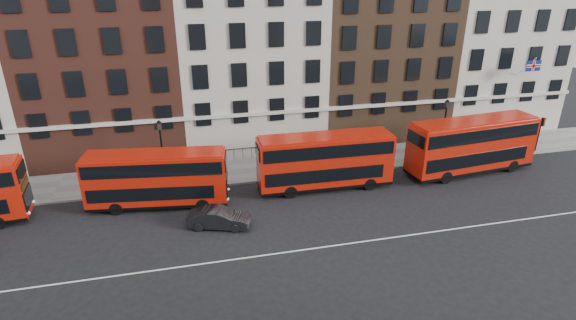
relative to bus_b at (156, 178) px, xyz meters
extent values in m
plane|color=black|center=(8.68, -5.79, -2.21)|extent=(120.00, 120.00, 0.00)
cube|color=gray|center=(8.68, 4.71, -2.14)|extent=(80.00, 5.00, 0.15)
cube|color=gray|center=(8.68, 2.21, -2.13)|extent=(80.00, 0.30, 0.16)
cube|color=white|center=(8.68, -7.79, -2.21)|extent=(70.00, 0.12, 0.01)
cube|color=brown|center=(-4.12, 12.21, 8.79)|extent=(12.80, 10.00, 22.00)
cube|color=#B3AE9E|center=(8.68, 12.21, 7.29)|extent=(12.80, 10.00, 19.00)
cube|color=brown|center=(21.48, 12.21, 8.29)|extent=(12.80, 10.00, 21.00)
cube|color=#BAB4A1|center=(34.28, 12.21, 7.79)|extent=(12.80, 10.00, 20.00)
cube|color=black|center=(-8.53, 0.44, -0.69)|extent=(0.26, 2.15, 1.27)
cube|color=black|center=(-8.53, 0.44, 0.36)|extent=(0.24, 1.86, 0.41)
cylinder|color=black|center=(-10.46, 1.37, -1.72)|extent=(1.00, 0.36, 0.98)
cube|color=#BA1809|center=(0.03, 0.00, -0.05)|extent=(9.97, 3.63, 3.67)
cube|color=black|center=(0.03, 0.00, -1.77)|extent=(9.98, 3.67, 0.22)
cube|color=black|center=(-0.24, 0.03, -0.68)|extent=(8.88, 3.55, 0.97)
cube|color=black|center=(0.03, 0.00, 1.09)|extent=(9.62, 3.65, 0.93)
cube|color=#BA1809|center=(0.03, 0.00, 1.83)|extent=(9.67, 3.41, 0.17)
cube|color=black|center=(4.90, -0.67, -0.77)|extent=(0.35, 2.03, 1.21)
cube|color=black|center=(4.90, -0.67, 0.22)|extent=(0.31, 1.76, 0.39)
cylinder|color=black|center=(3.02, -1.47, -1.75)|extent=(0.96, 0.38, 0.93)
cylinder|color=black|center=(3.30, 0.60, -1.75)|extent=(0.96, 0.38, 0.93)
cylinder|color=black|center=(-2.87, -0.65, -1.75)|extent=(0.96, 0.38, 0.93)
cylinder|color=black|center=(-2.59, 1.41, -1.75)|extent=(0.96, 0.38, 0.93)
cube|color=#BA1809|center=(12.50, 0.00, 0.07)|extent=(10.36, 2.68, 3.88)
cube|color=black|center=(12.50, 0.00, -1.75)|extent=(10.36, 2.72, 0.24)
cube|color=black|center=(12.20, 0.00, -0.59)|extent=(9.18, 2.73, 1.03)
cube|color=black|center=(12.50, 0.00, 1.28)|extent=(9.97, 2.75, 0.98)
cube|color=#BA1809|center=(12.50, 0.00, 2.06)|extent=(10.06, 2.47, 0.18)
cube|color=black|center=(17.69, -0.12, -0.69)|extent=(0.13, 2.16, 1.28)
cube|color=black|center=(17.69, -0.12, 0.36)|extent=(0.12, 1.87, 0.41)
cylinder|color=black|center=(15.81, -1.18, -1.72)|extent=(0.99, 0.30, 0.98)
cylinder|color=black|center=(15.86, 1.02, -1.72)|extent=(0.99, 0.30, 0.98)
cylinder|color=black|center=(9.53, -1.04, -1.72)|extent=(0.99, 0.30, 0.98)
cylinder|color=black|center=(9.58, 1.16, -1.72)|extent=(0.99, 0.30, 0.98)
cube|color=#BA1809|center=(25.15, 0.00, 0.22)|extent=(11.20, 3.73, 4.13)
cube|color=black|center=(25.15, 0.00, -1.72)|extent=(11.20, 3.77, 0.25)
cube|color=black|center=(24.84, -0.04, -0.48)|extent=(9.96, 3.69, 1.10)
cube|color=black|center=(25.15, 0.00, 1.50)|extent=(10.79, 3.77, 1.05)
cube|color=#BA1809|center=(25.15, 0.00, 2.34)|extent=(10.87, 3.49, 0.19)
cube|color=black|center=(30.66, 0.57, -0.59)|extent=(0.32, 2.30, 1.36)
cube|color=black|center=(30.66, 0.57, 0.53)|extent=(0.29, 1.99, 0.44)
cylinder|color=black|center=(28.81, -0.80, -1.69)|extent=(1.07, 0.40, 1.05)
cylinder|color=black|center=(28.57, 1.53, -1.69)|extent=(1.07, 0.40, 1.05)
cylinder|color=black|center=(22.15, -1.49, -1.69)|extent=(1.07, 0.40, 1.05)
cylinder|color=black|center=(21.91, 0.84, -1.69)|extent=(1.07, 0.40, 1.05)
imported|color=black|center=(3.96, -3.94, -1.53)|extent=(4.36, 2.58, 1.36)
cylinder|color=black|center=(0.44, 3.21, 0.24)|extent=(0.14, 0.14, 4.60)
cylinder|color=black|center=(0.44, 3.21, -1.76)|extent=(0.32, 0.32, 0.60)
cube|color=#262626|center=(0.44, 3.21, 2.79)|extent=(0.32, 0.32, 0.55)
cone|color=black|center=(0.44, 3.21, 3.14)|extent=(0.44, 0.44, 0.25)
cylinder|color=black|center=(24.56, 3.38, 0.24)|extent=(0.14, 0.14, 4.60)
cylinder|color=black|center=(24.56, 3.38, -1.76)|extent=(0.32, 0.32, 0.60)
cube|color=#262626|center=(24.56, 3.38, 2.79)|extent=(0.32, 0.32, 0.55)
cone|color=black|center=(24.56, 3.38, 3.14)|extent=(0.44, 0.44, 0.25)
cylinder|color=black|center=(33.85, 2.41, -0.76)|extent=(0.12, 0.12, 2.60)
cube|color=black|center=(33.85, 2.26, 0.84)|extent=(0.25, 0.30, 0.75)
sphere|color=red|center=(33.85, 2.09, 1.06)|extent=(0.14, 0.14, 0.14)
sphere|color=#0C9919|center=(33.85, 2.09, 0.62)|extent=(0.14, 0.14, 0.14)
camera|label=1|loc=(2.45, -29.99, 13.69)|focal=28.00mm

